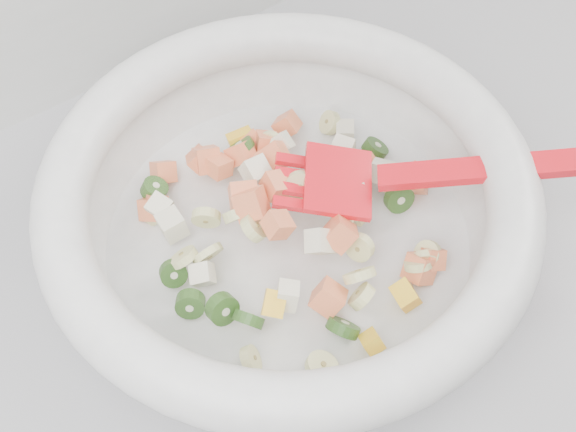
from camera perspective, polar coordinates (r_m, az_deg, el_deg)
mixing_bowl at (r=0.61m, az=0.05°, el=0.78°), size 0.46×0.41×0.12m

